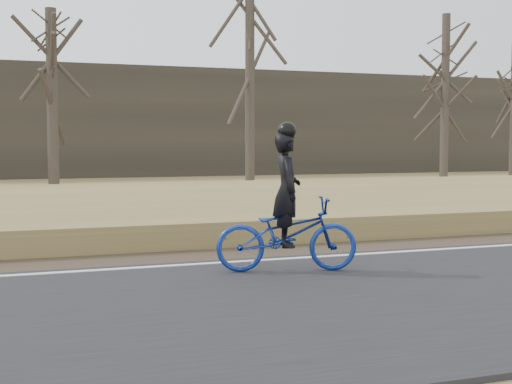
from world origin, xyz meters
name	(u,v)px	position (x,y,z in m)	size (l,w,h in m)	color
ground	(346,261)	(0.00, 0.00, 0.00)	(120.00, 120.00, 0.00)	#977C4D
road	(438,290)	(0.00, -2.50, 0.03)	(120.00, 6.00, 0.06)	black
edge_line	(340,255)	(0.00, 0.20, 0.07)	(120.00, 0.12, 0.01)	silver
shoulder	(314,249)	(0.00, 1.20, 0.02)	(120.00, 1.60, 0.04)	#473A2B
embankment	(255,220)	(0.00, 4.20, 0.22)	(120.00, 5.00, 0.44)	#977C4D
ballast	(206,205)	(0.00, 8.00, 0.23)	(120.00, 3.00, 0.45)	slate
railroad	(206,194)	(0.00, 8.00, 0.53)	(120.00, 2.40, 0.29)	black
treeline_backdrop	(94,122)	(0.00, 30.00, 3.00)	(120.00, 4.00, 6.00)	#383328
cyclist	(287,225)	(-1.34, -0.76, 0.72)	(2.11, 1.18, 2.11)	navy
bare_tree_near_left	(52,105)	(-3.42, 13.70, 3.06)	(0.36, 0.36, 6.12)	#463C33
bare_tree_center	(250,66)	(4.12, 16.07, 4.79)	(0.36, 0.36, 9.59)	#463C33
bare_tree_right	(445,101)	(12.65, 15.56, 3.62)	(0.36, 0.36, 7.24)	#463C33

